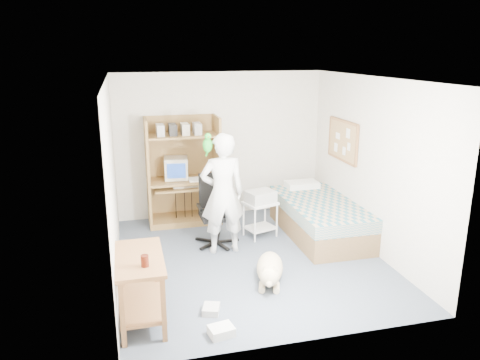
{
  "coord_description": "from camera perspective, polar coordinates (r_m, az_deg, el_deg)",
  "views": [
    {
      "loc": [
        -1.62,
        -5.85,
        2.86
      ],
      "look_at": [
        -0.05,
        0.41,
        1.05
      ],
      "focal_mm": 35.0,
      "sensor_mm": 36.0,
      "label": 1
    }
  ],
  "objects": [
    {
      "name": "floor",
      "position": [
        6.71,
        1.26,
        -9.58
      ],
      "size": [
        4.0,
        4.0,
        0.0
      ],
      "primitive_type": "plane",
      "color": "#485562",
      "rests_on": "ground"
    },
    {
      "name": "wall_back",
      "position": [
        8.17,
        -2.4,
        4.29
      ],
      "size": [
        3.6,
        0.02,
        2.5
      ],
      "primitive_type": "cube",
      "color": "beige",
      "rests_on": "floor"
    },
    {
      "name": "wall_right",
      "position": [
        6.96,
        15.78,
        1.7
      ],
      "size": [
        0.02,
        4.0,
        2.5
      ],
      "primitive_type": "cube",
      "color": "beige",
      "rests_on": "floor"
    },
    {
      "name": "wall_left",
      "position": [
        6.07,
        -15.3,
        -0.29
      ],
      "size": [
        0.02,
        4.0,
        2.5
      ],
      "primitive_type": "cube",
      "color": "beige",
      "rests_on": "floor"
    },
    {
      "name": "ceiling",
      "position": [
        6.08,
        1.41,
        12.27
      ],
      "size": [
        3.6,
        4.0,
        0.02
      ],
      "primitive_type": "cube",
      "color": "white",
      "rests_on": "wall_back"
    },
    {
      "name": "computer_hutch",
      "position": [
        7.91,
        -6.95,
        0.6
      ],
      "size": [
        1.2,
        0.63,
        1.8
      ],
      "color": "brown",
      "rests_on": "floor"
    },
    {
      "name": "bed",
      "position": [
        7.54,
        9.62,
        -4.5
      ],
      "size": [
        1.02,
        2.02,
        0.66
      ],
      "color": "brown",
      "rests_on": "floor"
    },
    {
      "name": "side_desk",
      "position": [
        5.21,
        -12.04,
        -11.7
      ],
      "size": [
        0.5,
        1.0,
        0.75
      ],
      "color": "brown",
      "rests_on": "floor"
    },
    {
      "name": "corkboard",
      "position": [
        7.68,
        12.42,
        4.72
      ],
      "size": [
        0.04,
        0.94,
        0.66
      ],
      "color": "#9C6F46",
      "rests_on": "wall_right"
    },
    {
      "name": "office_chair",
      "position": [
        7.09,
        -3.02,
        -4.86
      ],
      "size": [
        0.6,
        0.6,
        1.06
      ],
      "rotation": [
        0.0,
        0.0,
        0.01
      ],
      "color": "black",
      "rests_on": "floor"
    },
    {
      "name": "person",
      "position": [
        6.65,
        -2.14,
        -1.68
      ],
      "size": [
        0.65,
        0.43,
        1.76
      ],
      "primitive_type": "imported",
      "rotation": [
        0.0,
        0.0,
        3.16
      ],
      "color": "silver",
      "rests_on": "floor"
    },
    {
      "name": "parrot",
      "position": [
        6.45,
        -3.97,
        4.42
      ],
      "size": [
        0.13,
        0.22,
        0.36
      ],
      "rotation": [
        0.0,
        0.0,
        0.01
      ],
      "color": "#138317",
      "rests_on": "person"
    },
    {
      "name": "dog",
      "position": [
        6.05,
        3.65,
        -10.76
      ],
      "size": [
        0.54,
        1.01,
        0.39
      ],
      "rotation": [
        0.0,
        0.0,
        -0.33
      ],
      "color": "#D1B38C",
      "rests_on": "floor"
    },
    {
      "name": "printer_cart",
      "position": [
        7.35,
        2.48,
        -4.11
      ],
      "size": [
        0.57,
        0.51,
        0.57
      ],
      "rotation": [
        0.0,
        0.0,
        0.32
      ],
      "color": "silver",
      "rests_on": "floor"
    },
    {
      "name": "printer",
      "position": [
        7.26,
        2.51,
        -2.02
      ],
      "size": [
        0.5,
        0.44,
        0.18
      ],
      "primitive_type": "cube",
      "rotation": [
        0.0,
        0.0,
        0.32
      ],
      "color": "#A7A7A3",
      "rests_on": "printer_cart"
    },
    {
      "name": "crt_monitor",
      "position": [
        7.87,
        -7.78,
        1.47
      ],
      "size": [
        0.42,
        0.44,
        0.36
      ],
      "rotation": [
        0.0,
        0.0,
        -0.11
      ],
      "color": "beige",
      "rests_on": "computer_hutch"
    },
    {
      "name": "keyboard",
      "position": [
        7.8,
        -6.53,
        -0.74
      ],
      "size": [
        0.45,
        0.17,
        0.03
      ],
      "primitive_type": "cube",
      "rotation": [
        0.0,
        0.0,
        0.02
      ],
      "color": "beige",
      "rests_on": "computer_hutch"
    },
    {
      "name": "pencil_cup",
      "position": [
        7.87,
        -4.3,
        0.6
      ],
      "size": [
        0.08,
        0.08,
        0.12
      ],
      "primitive_type": "cylinder",
      "color": "yellow",
      "rests_on": "computer_hutch"
    },
    {
      "name": "drink_glass",
      "position": [
        4.86,
        -11.53,
        -9.64
      ],
      "size": [
        0.08,
        0.08,
        0.12
      ],
      "primitive_type": "cylinder",
      "color": "#3D1309",
      "rests_on": "side_desk"
    },
    {
      "name": "floor_box_a",
      "position": [
        5.08,
        -2.29,
        -17.92
      ],
      "size": [
        0.28,
        0.24,
        0.1
      ],
      "primitive_type": "cube",
      "rotation": [
        0.0,
        0.0,
        0.19
      ],
      "color": "white",
      "rests_on": "floor"
    },
    {
      "name": "floor_box_b",
      "position": [
        5.46,
        -3.53,
        -15.46
      ],
      "size": [
        0.24,
        0.27,
        0.08
      ],
      "primitive_type": "cube",
      "rotation": [
        0.0,
        0.0,
        -0.32
      ],
      "color": "beige",
      "rests_on": "floor"
    }
  ]
}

